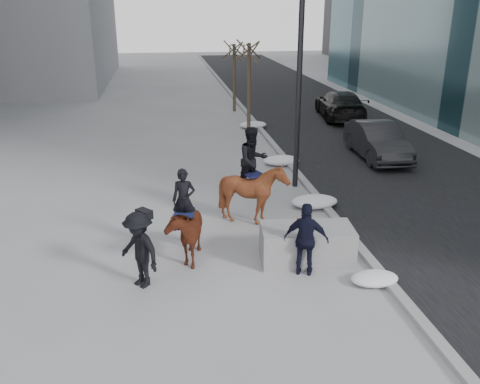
{
  "coord_description": "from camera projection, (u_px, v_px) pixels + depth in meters",
  "views": [
    {
      "loc": [
        -1.81,
        -10.62,
        5.91
      ],
      "look_at": [
        0.0,
        1.2,
        1.5
      ],
      "focal_mm": 38.0,
      "sensor_mm": 36.0,
      "label": 1
    }
  ],
  "objects": [
    {
      "name": "car_far",
      "position": [
        340.0,
        105.0,
        27.98
      ],
      "size": [
        2.79,
        5.46,
        1.52
      ],
      "primitive_type": "imported",
      "rotation": [
        0.0,
        0.0,
        3.01
      ],
      "color": "black",
      "rests_on": "ground"
    },
    {
      "name": "road",
      "position": [
        366.0,
        147.0,
        22.42
      ],
      "size": [
        8.0,
        90.0,
        0.01
      ],
      "primitive_type": "cube",
      "color": "black",
      "rests_on": "ground"
    },
    {
      "name": "car_near",
      "position": [
        377.0,
        141.0,
        20.66
      ],
      "size": [
        1.75,
        4.46,
        1.45
      ],
      "primitive_type": "imported",
      "rotation": [
        0.0,
        0.0,
        -0.05
      ],
      "color": "black",
      "rests_on": "ground"
    },
    {
      "name": "ground",
      "position": [
        248.0,
        268.0,
        12.15
      ],
      "size": [
        120.0,
        120.0,
        0.0
      ],
      "primitive_type": "plane",
      "color": "gray",
      "rests_on": "ground"
    },
    {
      "name": "feeder",
      "position": [
        306.0,
        240.0,
        11.59
      ],
      "size": [
        1.11,
        1.02,
        1.75
      ],
      "color": "black",
      "rests_on": "ground"
    },
    {
      "name": "mounted_left",
      "position": [
        185.0,
        226.0,
        12.36
      ],
      "size": [
        1.05,
        1.85,
        2.26
      ],
      "color": "#4F1E0F",
      "rests_on": "ground"
    },
    {
      "name": "snow_piles",
      "position": [
        286.0,
        166.0,
        19.22
      ],
      "size": [
        1.45,
        16.42,
        0.37
      ],
      "color": "silver",
      "rests_on": "ground"
    },
    {
      "name": "planter",
      "position": [
        307.0,
        244.0,
        12.35
      ],
      "size": [
        2.31,
        1.31,
        0.89
      ],
      "primitive_type": "cube",
      "rotation": [
        0.0,
        0.0,
        -0.09
      ],
      "color": "gray",
      "rests_on": "ground"
    },
    {
      "name": "curb",
      "position": [
        278.0,
        150.0,
        21.83
      ],
      "size": [
        0.25,
        90.0,
        0.12
      ],
      "primitive_type": "cube",
      "color": "gray",
      "rests_on": "ground"
    },
    {
      "name": "camera_crew",
      "position": [
        139.0,
        250.0,
        11.1
      ],
      "size": [
        1.23,
        1.29,
        1.75
      ],
      "color": "black",
      "rests_on": "ground"
    },
    {
      "name": "mounted_right",
      "position": [
        253.0,
        186.0,
        14.34
      ],
      "size": [
        1.96,
        2.06,
        2.77
      ],
      "color": "#4A1D0E",
      "rests_on": "ground"
    },
    {
      "name": "tree_far",
      "position": [
        234.0,
        75.0,
        29.42
      ],
      "size": [
        1.2,
        1.2,
        4.28
      ],
      "primitive_type": null,
      "color": "#3C2F23",
      "rests_on": "ground"
    },
    {
      "name": "lamppost",
      "position": [
        302.0,
        37.0,
        15.76
      ],
      "size": [
        0.25,
        2.18,
        9.09
      ],
      "color": "black",
      "rests_on": "ground"
    },
    {
      "name": "tree_near",
      "position": [
        249.0,
        83.0,
        24.65
      ],
      "size": [
        1.2,
        1.2,
        4.71
      ],
      "primitive_type": null,
      "color": "#3A2B22",
      "rests_on": "ground"
    }
  ]
}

